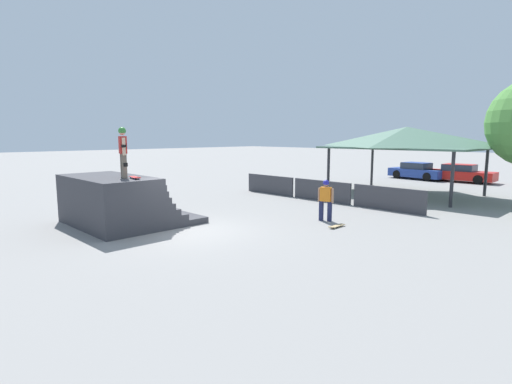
% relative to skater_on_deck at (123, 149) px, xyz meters
% --- Properties ---
extents(ground_plane, '(160.00, 160.00, 0.00)m').
position_rel_skater_on_deck_xyz_m(ground_plane, '(1.85, 1.24, -2.85)').
color(ground_plane, gray).
extents(quarter_pipe_ramp, '(4.30, 4.03, 1.84)m').
position_rel_skater_on_deck_xyz_m(quarter_pipe_ramp, '(-0.86, 0.10, -2.03)').
color(quarter_pipe_ramp, '#38383D').
rests_on(quarter_pipe_ramp, ground).
extents(skater_on_deck, '(0.76, 0.40, 1.77)m').
position_rel_skater_on_deck_xyz_m(skater_on_deck, '(0.00, 0.00, 0.00)').
color(skater_on_deck, '#6B6051').
rests_on(skater_on_deck, quarter_pipe_ramp).
extents(skateboard_on_deck, '(0.81, 0.36, 0.09)m').
position_rel_skater_on_deck_xyz_m(skateboard_on_deck, '(0.63, 0.08, -0.96)').
color(skateboard_on_deck, blue).
rests_on(skateboard_on_deck, quarter_pipe_ramp).
extents(bystander_walking, '(0.63, 0.33, 1.62)m').
position_rel_skater_on_deck_xyz_m(bystander_walking, '(4.20, 6.19, -1.90)').
color(bystander_walking, '#1E2347').
rests_on(bystander_walking, ground).
extents(skateboard_on_ground, '(0.22, 0.83, 0.09)m').
position_rel_skater_on_deck_xyz_m(skateboard_on_ground, '(5.17, 5.55, -2.80)').
color(skateboard_on_ground, silver).
rests_on(skateboard_on_ground, ground).
extents(barrier_fence, '(10.71, 0.12, 1.05)m').
position_rel_skater_on_deck_xyz_m(barrier_fence, '(1.20, 10.00, -2.33)').
color(barrier_fence, '#3D3D42').
rests_on(barrier_fence, ground).
extents(pavilion_shelter, '(8.13, 5.84, 3.80)m').
position_rel_skater_on_deck_xyz_m(pavilion_shelter, '(3.05, 15.29, 0.33)').
color(pavilion_shelter, '#2D2D33').
rests_on(pavilion_shelter, ground).
extents(parked_car_blue, '(4.28, 2.15, 1.27)m').
position_rel_skater_on_deck_xyz_m(parked_car_blue, '(0.09, 23.67, -2.25)').
color(parked_car_blue, navy).
rests_on(parked_car_blue, ground).
extents(parked_car_red, '(4.53, 1.80, 1.27)m').
position_rel_skater_on_deck_xyz_m(parked_car_red, '(3.06, 24.11, -2.25)').
color(parked_car_red, red).
rests_on(parked_car_red, ground).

